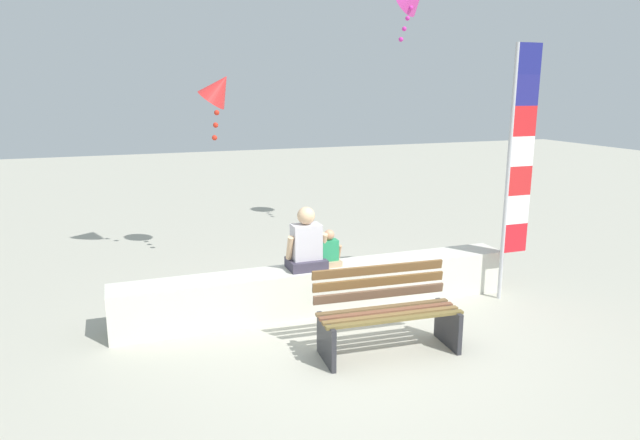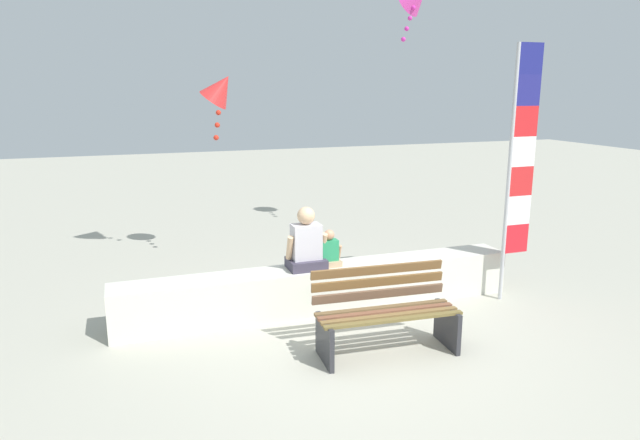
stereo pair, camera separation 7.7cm
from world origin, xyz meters
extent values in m
plane|color=#AEAB9A|center=(0.00, 0.00, 0.00)|extent=(40.00, 40.00, 0.00)
cube|color=silver|center=(0.00, 1.06, 0.28)|extent=(5.11, 0.49, 0.57)
cube|color=brown|center=(0.23, -0.50, 0.45)|extent=(1.51, 0.17, 0.03)
cube|color=brown|center=(0.23, -0.39, 0.45)|extent=(1.51, 0.17, 0.03)
cube|color=brown|center=(0.24, -0.28, 0.45)|extent=(1.51, 0.17, 0.03)
cube|color=brown|center=(0.25, -0.16, 0.45)|extent=(1.51, 0.17, 0.03)
cube|color=brown|center=(0.25, -0.06, 0.57)|extent=(1.51, 0.15, 0.10)
cube|color=brown|center=(0.26, -0.03, 0.70)|extent=(1.51, 0.15, 0.10)
cube|color=brown|center=(0.26, -0.01, 0.83)|extent=(1.51, 0.15, 0.10)
cube|color=#2D2D33|center=(-0.45, -0.29, 0.23)|extent=(0.08, 0.53, 0.45)
cube|color=#2D2D33|center=(0.93, -0.38, 0.23)|extent=(0.08, 0.53, 0.45)
cube|color=#3B3647|center=(-0.21, 1.06, 0.63)|extent=(0.46, 0.37, 0.12)
cube|color=silver|center=(-0.21, 1.06, 0.91)|extent=(0.35, 0.23, 0.44)
cylinder|color=#DBAF85|center=(-0.43, 1.04, 0.86)|extent=(0.07, 0.17, 0.32)
cylinder|color=#DBAF85|center=(0.01, 1.04, 0.86)|extent=(0.07, 0.17, 0.32)
sphere|color=#DBAF85|center=(-0.21, 1.06, 1.24)|extent=(0.22, 0.22, 0.22)
cube|color=tan|center=(0.09, 1.06, 0.61)|extent=(0.27, 0.22, 0.07)
cube|color=#288E5A|center=(0.09, 1.06, 0.78)|extent=(0.21, 0.14, 0.26)
cylinder|color=tan|center=(-0.04, 1.05, 0.74)|extent=(0.04, 0.10, 0.19)
cylinder|color=tan|center=(0.22, 1.05, 0.74)|extent=(0.04, 0.10, 0.19)
sphere|color=tan|center=(0.09, 1.06, 0.97)|extent=(0.13, 0.13, 0.13)
cylinder|color=#B7B7BC|center=(2.36, 0.61, 1.64)|extent=(0.05, 0.05, 3.29)
cube|color=red|center=(2.56, 0.61, 0.82)|extent=(0.35, 0.02, 0.38)
cube|color=white|center=(2.56, 0.61, 1.20)|extent=(0.35, 0.02, 0.38)
cube|color=red|center=(2.56, 0.61, 1.58)|extent=(0.35, 0.02, 0.38)
cube|color=white|center=(2.56, 0.61, 1.96)|extent=(0.35, 0.02, 0.38)
cube|color=red|center=(2.56, 0.61, 2.34)|extent=(0.35, 0.02, 0.38)
cube|color=navy|center=(2.56, 0.61, 2.72)|extent=(0.35, 0.02, 0.38)
cube|color=navy|center=(2.56, 0.61, 3.10)|extent=(0.35, 0.02, 0.38)
cone|color=red|center=(-0.74, 3.63, 2.74)|extent=(0.78, 0.69, 0.64)
sphere|color=red|center=(-0.78, 3.53, 2.56)|extent=(0.08, 0.08, 0.08)
sphere|color=red|center=(-0.82, 3.44, 2.38)|extent=(0.08, 0.08, 0.08)
sphere|color=red|center=(-0.86, 3.35, 2.20)|extent=(0.08, 0.08, 0.08)
sphere|color=red|center=(-0.90, 3.26, 2.02)|extent=(0.08, 0.08, 0.08)
sphere|color=#DC2DA3|center=(2.70, 3.93, 4.10)|extent=(0.08, 0.08, 0.08)
sphere|color=#DC2DA3|center=(2.61, 3.87, 3.92)|extent=(0.08, 0.08, 0.08)
sphere|color=#DC2DA3|center=(2.53, 3.82, 3.74)|extent=(0.08, 0.08, 0.08)
sphere|color=#DC2DA3|center=(2.44, 3.77, 3.56)|extent=(0.08, 0.08, 0.08)
camera|label=1|loc=(-2.36, -5.30, 2.75)|focal=31.92mm
camera|label=2|loc=(-2.29, -5.33, 2.75)|focal=31.92mm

